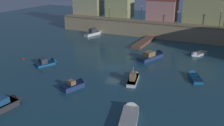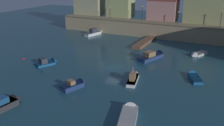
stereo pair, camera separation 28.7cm
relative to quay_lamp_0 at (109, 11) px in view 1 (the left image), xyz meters
The scene contains 18 objects.
ground_plane 29.17m from the quay_lamp_0, 62.27° to the right, with size 141.69×141.69×0.00m, color #1E4756.
quay_wall 13.88m from the quay_lamp_0, ahead, with size 54.17×3.59×3.95m.
old_town_backdrop 12.80m from the quay_lamp_0, 18.36° to the left, with size 50.23×5.40×9.37m.
pier_dock 15.69m from the quay_lamp_0, 29.53° to the right, with size 2.05×11.12×0.70m.
quay_lamp_0 is the anchor object (origin of this frame).
quay_lamp_1 9.30m from the quay_lamp_0, ahead, with size 0.32×0.32×3.86m.
quay_lamp_2 18.51m from the quay_lamp_0, ahead, with size 0.32×0.32×3.04m.
quay_lamp_3 28.21m from the quay_lamp_0, ahead, with size 0.32×0.32×3.84m.
moored_boat_0 36.33m from the quay_lamp_0, 41.54° to the right, with size 3.21×4.86×1.35m.
moored_boat_1 34.69m from the quay_lamp_0, 57.11° to the right, with size 2.56×6.15×2.87m.
moored_boat_2 44.83m from the quay_lamp_0, 80.21° to the right, with size 2.42×5.58×3.55m.
moored_boat_3 45.47m from the quay_lamp_0, 60.48° to the right, with size 3.42×6.65×1.72m.
moored_boat_4 37.47m from the quay_lamp_0, 71.09° to the right, with size 2.89×4.54×1.73m.
moored_boat_5 7.38m from the quay_lamp_0, 117.54° to the right, with size 2.80×6.62×2.12m.
moored_boat_6 28.45m from the quay_lamp_0, 24.28° to the right, with size 3.31×4.91×1.46m.
moored_boat_7 29.39m from the quay_lamp_0, 86.22° to the right, with size 3.32×4.53×1.94m.
moored_boat_8 25.32m from the quay_lamp_0, 43.22° to the right, with size 4.23×7.52×2.15m.
mooring_buoy_0 29.46m from the quay_lamp_0, 98.75° to the right, with size 0.45×0.45×0.45m, color red.
Camera 1 is at (18.54, -38.59, 15.88)m, focal length 41.69 mm.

